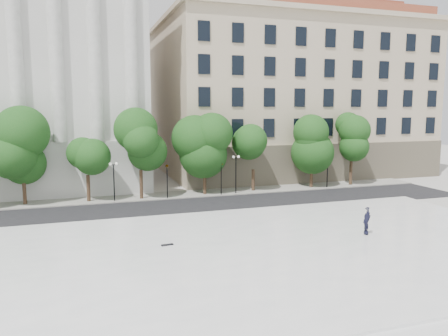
{
  "coord_description": "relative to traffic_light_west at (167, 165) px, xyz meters",
  "views": [
    {
      "loc": [
        -9.43,
        -22.02,
        9.48
      ],
      "look_at": [
        1.1,
        10.0,
        4.82
      ],
      "focal_mm": 35.0,
      "sensor_mm": 36.0,
      "label": 1
    }
  ],
  "objects": [
    {
      "name": "traffic_light_east",
      "position": [
        5.9,
        -0.0,
        0.12
      ],
      "size": [
        0.83,
        1.98,
        4.28
      ],
      "color": "black",
      "rests_on": "ground"
    },
    {
      "name": "far_sidewalk",
      "position": [
        1.08,
        1.7,
        -3.6
      ],
      "size": [
        60.0,
        4.0,
        0.12
      ],
      "primitive_type": "cube",
      "color": "gray",
      "rests_on": "ground"
    },
    {
      "name": "building_east",
      "position": [
        21.08,
        16.61,
        7.49
      ],
      "size": [
        36.0,
        26.15,
        23.0
      ],
      "color": "#C2AF94",
      "rests_on": "ground"
    },
    {
      "name": "street",
      "position": [
        1.08,
        -4.3,
        -3.65
      ],
      "size": [
        60.0,
        8.0,
        0.02
      ],
      "primitive_type": "cube",
      "color": "black",
      "rests_on": "ground"
    },
    {
      "name": "person_lying",
      "position": [
        10.8,
        -18.69,
        -2.94
      ],
      "size": [
        1.69,
        2.07,
        0.54
      ],
      "primitive_type": "imported",
      "rotation": [
        -1.54,
        0.0,
        0.58
      ],
      "color": "black",
      "rests_on": "plaza"
    },
    {
      "name": "skateboard",
      "position": [
        -3.21,
        -16.66,
        -3.17
      ],
      "size": [
        0.82,
        0.29,
        0.08
      ],
      "primitive_type": "cube",
      "rotation": [
        0.0,
        0.0,
        0.1
      ],
      "color": "black",
      "rests_on": "plaza"
    },
    {
      "name": "street_trees",
      "position": [
        0.68,
        1.07,
        1.79
      ],
      "size": [
        46.18,
        5.27,
        8.0
      ],
      "color": "#382619",
      "rests_on": "ground"
    },
    {
      "name": "lamp_posts",
      "position": [
        1.33,
        0.3,
        -0.72
      ],
      "size": [
        37.82,
        0.28,
        4.55
      ],
      "color": "black",
      "rests_on": "ground"
    },
    {
      "name": "traffic_light_west",
      "position": [
        0.0,
        0.0,
        0.0
      ],
      "size": [
        0.68,
        1.68,
        4.16
      ],
      "color": "black",
      "rests_on": "ground"
    },
    {
      "name": "building_west",
      "position": [
        -15.92,
        16.27,
        9.23
      ],
      "size": [
        31.5,
        27.65,
        25.6
      ],
      "color": "silver",
      "rests_on": "ground"
    },
    {
      "name": "ground",
      "position": [
        1.08,
        -22.3,
        -3.66
      ],
      "size": [
        160.0,
        160.0,
        0.0
      ],
      "primitive_type": "plane",
      "color": "beige",
      "rests_on": "ground"
    },
    {
      "name": "plaza",
      "position": [
        1.08,
        -19.3,
        -3.43
      ],
      "size": [
        44.0,
        22.0,
        0.45
      ],
      "primitive_type": "cube",
      "color": "white",
      "rests_on": "ground"
    }
  ]
}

